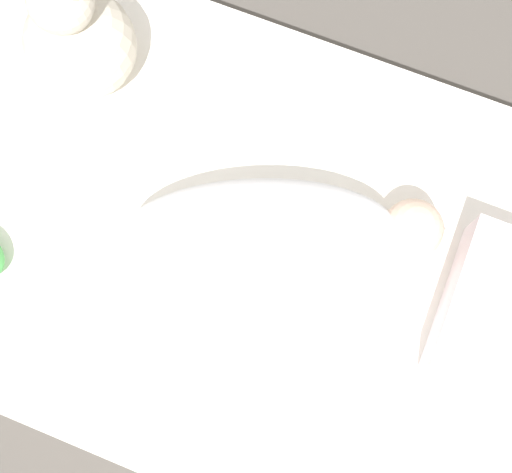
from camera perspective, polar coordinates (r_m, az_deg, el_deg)
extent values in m
plane|color=#514C47|center=(1.59, -0.27, -2.77)|extent=(12.00, 12.00, 0.00)
cube|color=white|center=(1.47, -0.29, -1.81)|extent=(1.39, 0.91, 0.24)
cube|color=white|center=(1.36, 9.35, -0.63)|extent=(0.25, 0.15, 0.02)
ellipsoid|color=white|center=(1.28, 0.33, 0.44)|extent=(0.53, 0.37, 0.15)
sphere|color=beige|center=(1.32, 12.44, 0.59)|extent=(0.11, 0.11, 0.11)
sphere|color=beige|center=(1.43, -13.87, 14.71)|extent=(0.21, 0.21, 0.21)
sphere|color=beige|center=(1.31, -15.40, 17.76)|extent=(0.12, 0.12, 0.12)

